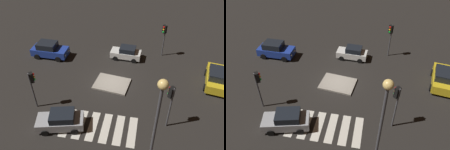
# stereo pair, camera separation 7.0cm
# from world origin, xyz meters

# --- Properties ---
(ground_plane) EXTENTS (80.00, 80.00, 0.00)m
(ground_plane) POSITION_xyz_m (0.00, 0.00, 0.00)
(ground_plane) COLOR black
(traffic_island) EXTENTS (3.91, 3.14, 0.18)m
(traffic_island) POSITION_xyz_m (0.05, -0.34, 0.09)
(traffic_island) COLOR gray
(traffic_island) RESTS_ON ground
(car_blue) EXTENTS (4.48, 2.19, 1.93)m
(car_blue) POSITION_xyz_m (-8.48, 3.61, 0.95)
(car_blue) COLOR #1E389E
(car_blue) RESTS_ON ground
(car_yellow) EXTENTS (2.68, 4.67, 1.94)m
(car_yellow) POSITION_xyz_m (10.75, 1.61, 0.95)
(car_yellow) COLOR gold
(car_yellow) RESTS_ON ground
(car_white) EXTENTS (3.76, 1.91, 1.60)m
(car_white) POSITION_xyz_m (0.87, 4.87, 0.79)
(car_white) COLOR silver
(car_white) RESTS_ON ground
(car_silver) EXTENTS (4.21, 2.55, 1.73)m
(car_silver) POSITION_xyz_m (-3.18, -6.70, 0.85)
(car_silver) COLOR #9EA0A5
(car_silver) RESTS_ON ground
(traffic_light_south) EXTENTS (0.53, 0.54, 3.95)m
(traffic_light_south) POSITION_xyz_m (-6.25, -4.70, 2.99)
(traffic_light_south) COLOR #47474C
(traffic_light_south) RESTS_ON ground
(traffic_light_north) EXTENTS (0.54, 0.53, 4.16)m
(traffic_light_north) POSITION_xyz_m (5.10, 6.23, 3.15)
(traffic_light_north) COLOR #47474C
(traffic_light_north) RESTS_ON ground
(traffic_light_east) EXTENTS (0.53, 0.54, 4.29)m
(traffic_light_east) POSITION_xyz_m (5.60, -4.83, 3.26)
(traffic_light_east) COLOR #47474C
(traffic_light_east) RESTS_ON ground
(street_lamp) EXTENTS (0.56, 0.56, 8.84)m
(street_lamp) POSITION_xyz_m (4.31, -9.71, 5.90)
(street_lamp) COLOR #47474C
(street_lamp) RESTS_ON ground
(crosswalk_near) EXTENTS (6.45, 3.20, 0.02)m
(crosswalk_near) POSITION_xyz_m (-0.00, -6.13, 0.01)
(crosswalk_near) COLOR silver
(crosswalk_near) RESTS_ON ground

